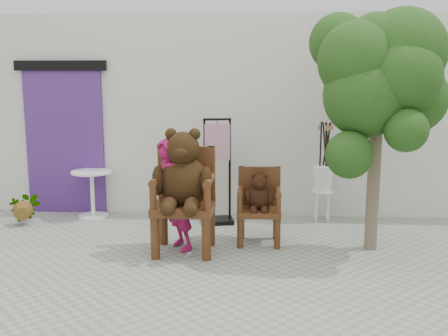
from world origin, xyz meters
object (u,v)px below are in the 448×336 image
person (174,195)px  chair_big (184,182)px  cafe_table (92,188)px  stool_bucket (323,178)px  chair_small (259,200)px  display_stand (217,183)px  tree (381,74)px

person → chair_big: bearing=45.1°
chair_big → cafe_table: 2.19m
stool_bucket → cafe_table: bearing=-179.1°
chair_small → display_stand: (-0.60, 0.85, 0.02)m
stool_bucket → tree: (0.43, -1.40, 1.48)m
person → display_stand: (0.42, 1.24, -0.11)m
chair_small → stool_bucket: (0.93, 1.08, 0.08)m
cafe_table → chair_big: bearing=-42.1°
chair_big → person: 0.21m
chair_small → cafe_table: chair_small is taller
person → stool_bucket: stool_bucket is taller
stool_bucket → tree: tree is taller
person → stool_bucket: bearing=92.1°
stool_bucket → chair_big: bearing=-140.7°
tree → display_stand: bearing=149.2°
display_stand → stool_bucket: display_stand is taller
display_stand → stool_bucket: (1.53, 0.23, 0.06)m
chair_big → cafe_table: (-1.59, 1.44, -0.42)m
chair_big → cafe_table: bearing=137.9°
chair_small → person: 1.10m
person → tree: size_ratio=0.48×
stool_bucket → display_stand: bearing=-171.4°
display_stand → chair_big: bearing=-114.0°
cafe_table → chair_small: bearing=-22.4°
display_stand → tree: (1.96, -1.17, 1.54)m
chair_small → tree: 2.10m
chair_small → stool_bucket: bearing=49.4°
display_stand → tree: tree is taller
chair_small → cafe_table: bearing=157.6°
chair_small → display_stand: bearing=125.3°
chair_small → person: person is taller
person → chair_small: bearing=76.0°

